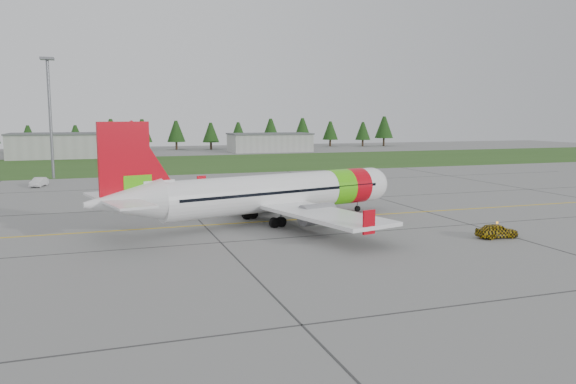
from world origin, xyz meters
name	(u,v)px	position (x,y,z in m)	size (l,w,h in m)	color
ground	(379,231)	(0.00, 0.00, 0.00)	(320.00, 320.00, 0.00)	gray
aircraft	(272,193)	(-8.14, 7.66, 2.93)	(32.88, 30.97, 10.15)	white
follow_me_car	(497,217)	(8.34, -5.93, 1.86)	(1.50, 1.27, 3.72)	#CBA00B
service_van	(38,173)	(-33.30, 46.59, 2.10)	(1.47, 1.39, 4.21)	silver
grass_strip	(211,163)	(0.00, 82.00, 0.01)	(320.00, 50.00, 0.03)	#30561E
taxi_guideline	(344,217)	(0.00, 8.00, 0.01)	(120.00, 0.25, 0.02)	gold
hangar_west	(76,146)	(-30.00, 110.00, 3.00)	(32.00, 14.00, 6.00)	#A8A8A3
hangar_east	(270,143)	(25.00, 118.00, 2.60)	(24.00, 12.00, 5.20)	#A8A8A3
floodlight_mast	(50,120)	(-32.00, 58.00, 10.00)	(0.50, 0.50, 20.00)	slate
treeline	(178,134)	(0.00, 138.00, 5.00)	(160.00, 8.00, 10.00)	#1C3F14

